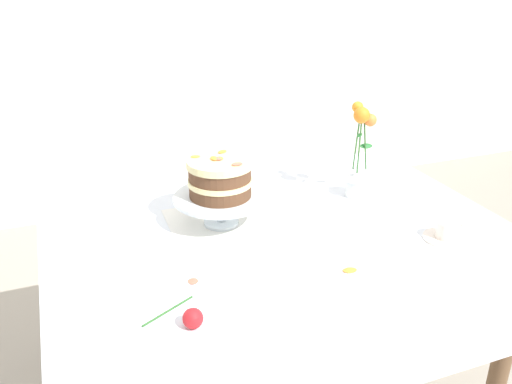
{
  "coord_description": "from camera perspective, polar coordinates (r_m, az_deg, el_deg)",
  "views": [
    {
      "loc": [
        -0.6,
        -1.37,
        1.52
      ],
      "look_at": [
        -0.06,
        0.02,
        0.86
      ],
      "focal_mm": 38.01,
      "sensor_mm": 36.0,
      "label": 1
    }
  ],
  "objects": [
    {
      "name": "loose_petal_0",
      "position": [
        1.49,
        9.84,
        -8.1
      ],
      "size": [
        0.04,
        0.03,
        0.01
      ],
      "primitive_type": "ellipsoid",
      "rotation": [
        0.0,
        0.0,
        3.05
      ],
      "color": "orange",
      "rests_on": "dining_table"
    },
    {
      "name": "layer_cake",
      "position": [
        1.64,
        -3.81,
        1.54
      ],
      "size": [
        0.2,
        0.2,
        0.12
      ],
      "color": "brown",
      "rests_on": "cake_stand"
    },
    {
      "name": "teacup",
      "position": [
        1.71,
        19.43,
        -4.04
      ],
      "size": [
        0.13,
        0.13,
        0.06
      ],
      "color": "silver",
      "rests_on": "dining_table"
    },
    {
      "name": "linen_napkin",
      "position": [
        1.71,
        -3.67,
        -3.37
      ],
      "size": [
        0.33,
        0.33,
        0.0
      ],
      "primitive_type": "cube",
      "rotation": [
        0.0,
        0.0,
        -0.02
      ],
      "color": "white",
      "rests_on": "dining_table"
    },
    {
      "name": "cake_stand",
      "position": [
        1.67,
        -3.74,
        -0.88
      ],
      "size": [
        0.29,
        0.29,
        0.1
      ],
      "color": "silver",
      "rests_on": "linen_napkin"
    },
    {
      "name": "fallen_rose",
      "position": [
        1.27,
        -6.75,
        -13.04
      ],
      "size": [
        0.14,
        0.14,
        0.05
      ],
      "color": "#2D6028",
      "rests_on": "dining_table"
    },
    {
      "name": "flower_vase",
      "position": [
        1.88,
        10.76,
        3.07
      ],
      "size": [
        0.09,
        0.1,
        0.34
      ],
      "color": "silver",
      "rests_on": "dining_table"
    },
    {
      "name": "loose_petal_1",
      "position": [
        2.09,
        9.94,
        1.64
      ],
      "size": [
        0.04,
        0.04,
        0.01
      ],
      "primitive_type": "ellipsoid",
      "rotation": [
        0.0,
        0.0,
        0.62
      ],
      "color": "yellow",
      "rests_on": "dining_table"
    },
    {
      "name": "dining_table",
      "position": [
        1.72,
        2.57,
        -6.73
      ],
      "size": [
        1.4,
        1.0,
        0.74
      ],
      "color": "white",
      "rests_on": "ground"
    },
    {
      "name": "loose_petal_2",
      "position": [
        1.43,
        -6.65,
        -9.29
      ],
      "size": [
        0.03,
        0.03,
        0.0
      ],
      "primitive_type": "ellipsoid",
      "rotation": [
        0.0,
        0.0,
        1.43
      ],
      "color": "#E56B51",
      "rests_on": "dining_table"
    }
  ]
}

